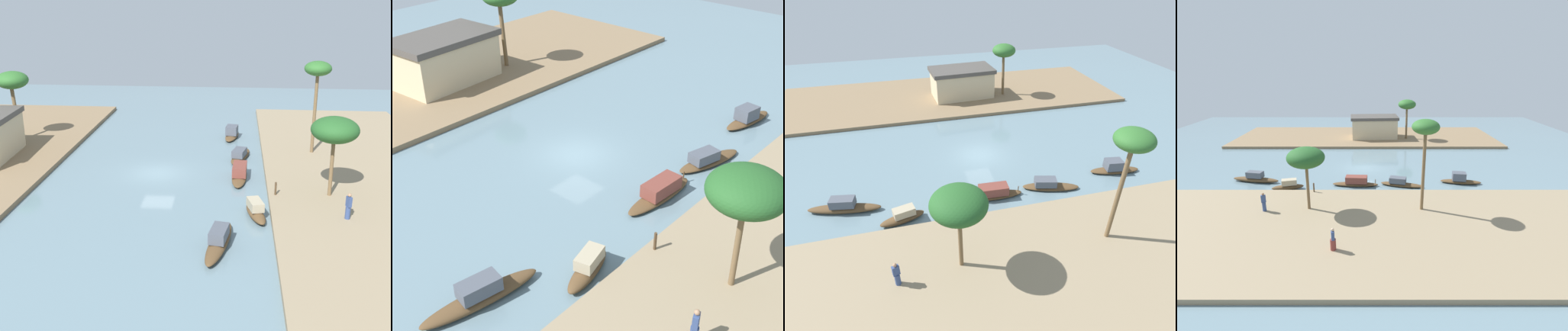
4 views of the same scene
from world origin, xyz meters
TOP-DOWN VIEW (x-y plane):
  - river_water at (0.00, 0.00)m, footprint 76.16×76.16m
  - riverbank_right at (0.00, 16.10)m, footprint 43.95×15.20m
  - sampan_near_left_bank at (10.75, -5.77)m, footprint 4.48×1.75m
  - sampan_foreground at (-11.73, -5.35)m, footprint 5.47×1.94m
  - sampan_with_tall_canopy at (4.19, -6.56)m, footprint 4.73×2.25m
  - sampan_upstream_small at (-7.56, -7.53)m, footprint 3.35×1.66m
  - sampan_midstream at (-0.59, -6.51)m, footprint 4.94×1.40m
  - person_on_near_bank at (-8.12, -13.16)m, footprint 0.45×0.41m
  - mooring_post at (-4.61, -8.98)m, footprint 0.14×0.14m
  - palm_tree_left_near at (-4.37, -12.67)m, footprint 3.18×3.18m
  - riverside_building at (1.48, 14.93)m, footprint 8.23×5.20m

SIDE VIEW (x-z plane):
  - river_water at x=0.00m, z-range 0.00..0.00m
  - riverbank_right at x=0.00m, z-range 0.00..0.37m
  - sampan_with_tall_canopy at x=4.19m, z-range -0.13..0.82m
  - sampan_foreground at x=-11.73m, z-range -0.17..1.02m
  - sampan_midstream at x=-0.59m, z-range -0.11..0.98m
  - sampan_upstream_small at x=-7.56m, z-range -0.12..0.99m
  - sampan_near_left_bank at x=10.75m, z-range -0.18..1.06m
  - mooring_post at x=-4.61m, z-range 0.37..1.29m
  - person_on_near_bank at x=-8.12m, z-range 0.30..1.98m
  - riverside_building at x=1.48m, z-range 0.40..4.07m
  - palm_tree_left_near at x=-4.37m, z-range 2.23..7.77m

